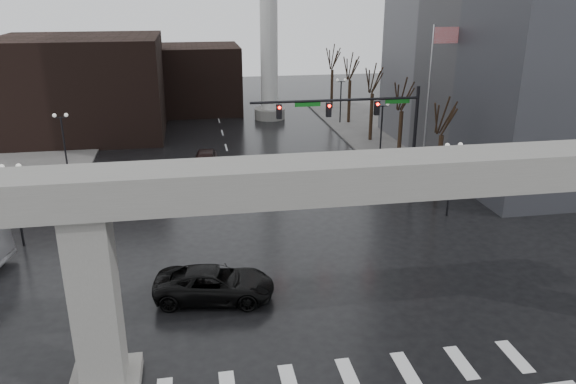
% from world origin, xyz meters
% --- Properties ---
extents(ground, '(160.00, 160.00, 0.00)m').
position_xyz_m(ground, '(0.00, 0.00, 0.00)').
color(ground, black).
rests_on(ground, ground).
extents(sidewalk_ne, '(28.00, 36.00, 0.15)m').
position_xyz_m(sidewalk_ne, '(26.00, 36.00, 0.07)').
color(sidewalk_ne, slate).
rests_on(sidewalk_ne, ground).
extents(elevated_guideway, '(48.00, 2.60, 8.70)m').
position_xyz_m(elevated_guideway, '(1.26, 0.00, 6.88)').
color(elevated_guideway, gray).
rests_on(elevated_guideway, ground).
extents(building_far_left, '(16.00, 14.00, 10.00)m').
position_xyz_m(building_far_left, '(-14.00, 42.00, 5.00)').
color(building_far_left, black).
rests_on(building_far_left, ground).
extents(building_far_mid, '(10.00, 10.00, 8.00)m').
position_xyz_m(building_far_mid, '(-2.00, 52.00, 4.00)').
color(building_far_mid, black).
rests_on(building_far_mid, ground).
extents(signal_mast_arm, '(12.12, 0.43, 8.00)m').
position_xyz_m(signal_mast_arm, '(8.99, 18.80, 5.83)').
color(signal_mast_arm, black).
rests_on(signal_mast_arm, ground).
extents(flagpole_assembly, '(2.06, 0.12, 12.00)m').
position_xyz_m(flagpole_assembly, '(15.29, 22.00, 7.53)').
color(flagpole_assembly, silver).
rests_on(flagpole_assembly, ground).
extents(lamp_right_0, '(1.22, 0.32, 5.11)m').
position_xyz_m(lamp_right_0, '(13.50, 14.00, 3.47)').
color(lamp_right_0, black).
rests_on(lamp_right_0, ground).
extents(lamp_right_1, '(1.22, 0.32, 5.11)m').
position_xyz_m(lamp_right_1, '(13.50, 28.00, 3.47)').
color(lamp_right_1, black).
rests_on(lamp_right_1, ground).
extents(lamp_right_2, '(1.22, 0.32, 5.11)m').
position_xyz_m(lamp_right_2, '(13.50, 42.00, 3.47)').
color(lamp_right_2, black).
rests_on(lamp_right_2, ground).
extents(lamp_left_0, '(1.22, 0.32, 5.11)m').
position_xyz_m(lamp_left_0, '(-13.50, 14.00, 3.47)').
color(lamp_left_0, black).
rests_on(lamp_left_0, ground).
extents(lamp_left_1, '(1.22, 0.32, 5.11)m').
position_xyz_m(lamp_left_1, '(-13.50, 28.00, 3.47)').
color(lamp_left_1, black).
rests_on(lamp_left_1, ground).
extents(lamp_left_2, '(1.22, 0.32, 5.11)m').
position_xyz_m(lamp_left_2, '(-13.50, 42.00, 3.47)').
color(lamp_left_2, black).
rests_on(lamp_left_2, ground).
extents(tree_right_0, '(1.09, 1.58, 7.50)m').
position_xyz_m(tree_right_0, '(14.53, 18.02, 2.79)').
color(tree_right_0, black).
rests_on(tree_right_0, ground).
extents(tree_right_1, '(1.09, 1.61, 7.67)m').
position_xyz_m(tree_right_1, '(14.53, 26.02, 2.85)').
color(tree_right_1, black).
rests_on(tree_right_1, ground).
extents(tree_right_2, '(1.10, 1.63, 7.85)m').
position_xyz_m(tree_right_2, '(14.53, 34.02, 2.91)').
color(tree_right_2, black).
rests_on(tree_right_2, ground).
extents(tree_right_3, '(1.11, 1.66, 8.02)m').
position_xyz_m(tree_right_3, '(14.53, 42.02, 2.98)').
color(tree_right_3, black).
rests_on(tree_right_3, ground).
extents(tree_right_4, '(1.12, 1.69, 8.19)m').
position_xyz_m(tree_right_4, '(14.53, 50.02, 3.04)').
color(tree_right_4, black).
rests_on(tree_right_4, ground).
extents(pickup_truck, '(6.21, 3.58, 1.63)m').
position_xyz_m(pickup_truck, '(-2.52, 5.87, 0.81)').
color(pickup_truck, black).
rests_on(pickup_truck, ground).
extents(far_car, '(2.30, 4.95, 1.64)m').
position_xyz_m(far_car, '(-2.16, 27.29, 0.82)').
color(far_car, black).
rests_on(far_car, ground).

